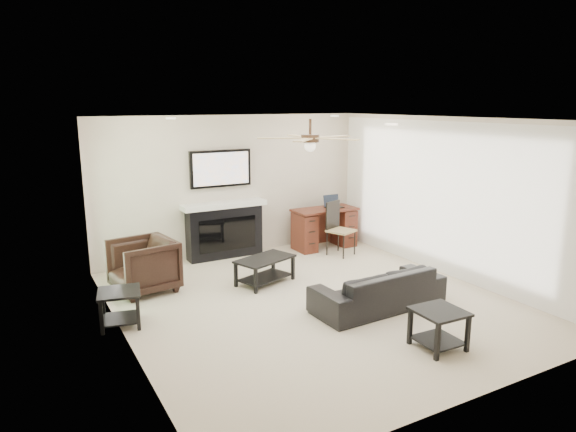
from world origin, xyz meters
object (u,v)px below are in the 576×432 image
sofa (378,288)px  desk (324,228)px  armchair (143,266)px  fireplace_unit (224,205)px  coffee_table (265,271)px

sofa → desk: 2.98m
desk → armchair: bearing=-169.4°
armchair → fireplace_unit: (1.69, 1.01, 0.56)m
armchair → coffee_table: 1.80m
coffee_table → sofa: bearing=-80.1°
fireplace_unit → desk: (1.88, -0.34, -0.57)m
sofa → coffee_table: size_ratio=2.06×
sofa → fireplace_unit: (-0.91, 3.16, 0.68)m
coffee_table → fireplace_unit: size_ratio=0.47×
fireplace_unit → desk: fireplace_unit is taller
armchair → fireplace_unit: fireplace_unit is taller
desk → fireplace_unit: bearing=169.7°
fireplace_unit → armchair: bearing=-149.1°
coffee_table → desk: 2.24m
sofa → desk: desk is taller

